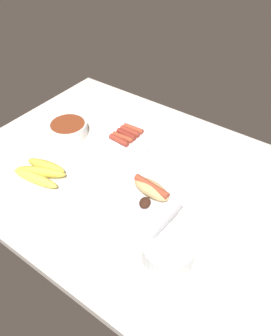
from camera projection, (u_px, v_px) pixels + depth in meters
ground_plane at (129, 175)px, 115.47cm from camera, size 120.00×90.00×3.00cm
plate_sausages at (126, 137)px, 128.17cm from camera, size 23.99×23.99×3.16cm
plate_hotdog_assembled at (151, 192)px, 104.75cm from camera, size 25.13×25.13×5.61cm
bowl_coleslaw at (168, 250)px, 86.78cm from camera, size 14.59×14.59×15.39cm
banana_bunch at (41, 172)px, 111.53cm from camera, size 19.11×13.14×3.91cm
bowl_chili at (68, 129)px, 128.83cm from camera, size 15.29×15.29×5.33cm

